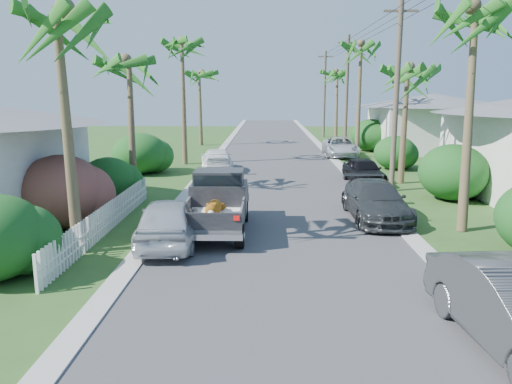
{
  "coord_description": "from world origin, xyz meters",
  "views": [
    {
      "loc": [
        -0.52,
        -11.12,
        4.75
      ],
      "look_at": [
        -0.88,
        5.58,
        1.4
      ],
      "focal_mm": 35.0,
      "sensor_mm": 36.0,
      "label": 1
    }
  ],
  "objects_px": {
    "palm_r_d": "(338,72)",
    "utility_pole_d": "(324,94)",
    "palm_r_b": "(408,68)",
    "pickup_truck": "(219,201)",
    "house_right_far": "(433,125)",
    "palm_r_a": "(478,8)",
    "palm_l_a": "(58,10)",
    "utility_pole_c": "(347,94)",
    "parked_car_rm": "(375,201)",
    "palm_l_d": "(199,73)",
    "parked_car_rd": "(340,147)",
    "parked_car_ln": "(169,221)",
    "parked_car_lf": "(217,160)",
    "palm_r_c": "(361,44)",
    "palm_l_b": "(128,61)",
    "palm_l_c": "(182,42)",
    "parked_car_rf": "(364,171)",
    "utility_pole_b": "(396,95)"
  },
  "relations": [
    {
      "from": "parked_car_rd",
      "to": "palm_r_a",
      "type": "distance_m",
      "value": 21.43
    },
    {
      "from": "palm_r_d",
      "to": "utility_pole_d",
      "type": "relative_size",
      "value": 0.89
    },
    {
      "from": "palm_l_d",
      "to": "palm_r_d",
      "type": "bearing_deg",
      "value": 24.78
    },
    {
      "from": "parked_car_rd",
      "to": "parked_car_ln",
      "type": "height_order",
      "value": "parked_car_ln"
    },
    {
      "from": "parked_car_ln",
      "to": "palm_r_a",
      "type": "bearing_deg",
      "value": -172.87
    },
    {
      "from": "parked_car_rd",
      "to": "parked_car_lf",
      "type": "height_order",
      "value": "parked_car_rd"
    },
    {
      "from": "palm_r_b",
      "to": "palm_r_a",
      "type": "bearing_deg",
      "value": -91.91
    },
    {
      "from": "palm_r_c",
      "to": "house_right_far",
      "type": "bearing_deg",
      "value": 30.47
    },
    {
      "from": "palm_r_b",
      "to": "pickup_truck",
      "type": "bearing_deg",
      "value": -134.08
    },
    {
      "from": "parked_car_rm",
      "to": "parked_car_rd",
      "type": "bearing_deg",
      "value": 84.22
    },
    {
      "from": "house_right_far",
      "to": "pickup_truck",
      "type": "bearing_deg",
      "value": -122.25
    },
    {
      "from": "palm_l_a",
      "to": "utility_pole_b",
      "type": "relative_size",
      "value": 0.91
    },
    {
      "from": "parked_car_rd",
      "to": "palm_r_c",
      "type": "relative_size",
      "value": 0.54
    },
    {
      "from": "house_right_far",
      "to": "palm_l_d",
      "type": "bearing_deg",
      "value": 168.41
    },
    {
      "from": "parked_car_lf",
      "to": "palm_l_c",
      "type": "xyz_separation_m",
      "value": [
        -2.4,
        2.69,
        7.25
      ]
    },
    {
      "from": "palm_r_d",
      "to": "utility_pole_d",
      "type": "bearing_deg",
      "value": 106.7
    },
    {
      "from": "palm_l_c",
      "to": "palm_r_a",
      "type": "height_order",
      "value": "palm_l_c"
    },
    {
      "from": "palm_r_a",
      "to": "parked_car_ln",
      "type": "bearing_deg",
      "value": -168.61
    },
    {
      "from": "parked_car_ln",
      "to": "palm_r_b",
      "type": "bearing_deg",
      "value": -137.11
    },
    {
      "from": "palm_l_a",
      "to": "parked_car_lf",
      "type": "bearing_deg",
      "value": 80.94
    },
    {
      "from": "palm_l_a",
      "to": "parked_car_ln",
      "type": "bearing_deg",
      "value": 21.16
    },
    {
      "from": "palm_l_b",
      "to": "palm_r_a",
      "type": "relative_size",
      "value": 0.85
    },
    {
      "from": "parked_car_rf",
      "to": "palm_l_c",
      "type": "bearing_deg",
      "value": 139.93
    },
    {
      "from": "pickup_truck",
      "to": "palm_l_a",
      "type": "bearing_deg",
      "value": -143.94
    },
    {
      "from": "parked_car_rm",
      "to": "parked_car_lf",
      "type": "bearing_deg",
      "value": 119.49
    },
    {
      "from": "palm_l_b",
      "to": "palm_r_a",
      "type": "bearing_deg",
      "value": -24.61
    },
    {
      "from": "parked_car_rm",
      "to": "utility_pole_d",
      "type": "distance_m",
      "value": 35.92
    },
    {
      "from": "palm_r_b",
      "to": "utility_pole_d",
      "type": "xyz_separation_m",
      "value": [
        -1.0,
        28.0,
        -1.35
      ]
    },
    {
      "from": "palm_r_b",
      "to": "palm_r_d",
      "type": "distance_m",
      "value": 25.01
    },
    {
      "from": "parked_car_rf",
      "to": "palm_r_b",
      "type": "bearing_deg",
      "value": -6.78
    },
    {
      "from": "pickup_truck",
      "to": "house_right_far",
      "type": "relative_size",
      "value": 0.57
    },
    {
      "from": "palm_r_c",
      "to": "utility_pole_c",
      "type": "height_order",
      "value": "palm_r_c"
    },
    {
      "from": "utility_pole_c",
      "to": "parked_car_rd",
      "type": "bearing_deg",
      "value": -109.59
    },
    {
      "from": "parked_car_rm",
      "to": "palm_l_b",
      "type": "height_order",
      "value": "palm_l_b"
    },
    {
      "from": "utility_pole_c",
      "to": "parked_car_rm",
      "type": "bearing_deg",
      "value": -95.53
    },
    {
      "from": "parked_car_rf",
      "to": "palm_l_c",
      "type": "xyz_separation_m",
      "value": [
        -10.62,
        7.0,
        7.25
      ]
    },
    {
      "from": "palm_r_c",
      "to": "utility_pole_c",
      "type": "relative_size",
      "value": 1.04
    },
    {
      "from": "palm_r_b",
      "to": "palm_l_d",
      "type": "bearing_deg",
      "value": 124.59
    },
    {
      "from": "palm_l_a",
      "to": "palm_l_b",
      "type": "height_order",
      "value": "palm_l_a"
    },
    {
      "from": "palm_l_a",
      "to": "palm_r_a",
      "type": "xyz_separation_m",
      "value": [
        12.5,
        3.0,
        0.49
      ]
    },
    {
      "from": "palm_r_d",
      "to": "parked_car_lf",
      "type": "bearing_deg",
      "value": -116.02
    },
    {
      "from": "pickup_truck",
      "to": "palm_r_d",
      "type": "bearing_deg",
      "value": 75.68
    },
    {
      "from": "palm_r_a",
      "to": "palm_r_c",
      "type": "height_order",
      "value": "palm_r_c"
    },
    {
      "from": "palm_l_c",
      "to": "house_right_far",
      "type": "bearing_deg",
      "value": 22.83
    },
    {
      "from": "palm_r_b",
      "to": "utility_pole_c",
      "type": "height_order",
      "value": "utility_pole_c"
    },
    {
      "from": "parked_car_rm",
      "to": "palm_l_a",
      "type": "distance_m",
      "value": 12.4
    },
    {
      "from": "parked_car_rd",
      "to": "utility_pole_d",
      "type": "distance_m",
      "value": 17.14
    },
    {
      "from": "parked_car_rf",
      "to": "parked_car_ln",
      "type": "bearing_deg",
      "value": -133.46
    },
    {
      "from": "parked_car_rm",
      "to": "utility_pole_b",
      "type": "bearing_deg",
      "value": 68.94
    },
    {
      "from": "palm_r_c",
      "to": "palm_l_d",
      "type": "bearing_deg",
      "value": 147.79
    }
  ]
}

